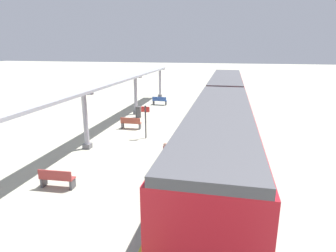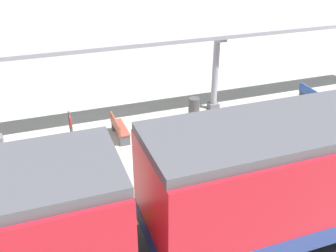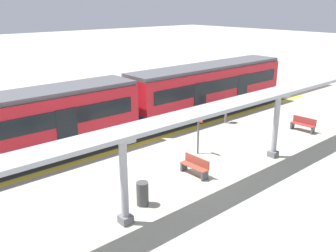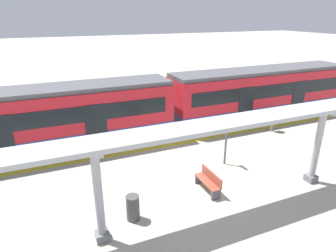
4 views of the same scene
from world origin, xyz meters
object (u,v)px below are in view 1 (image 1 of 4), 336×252
object	(u,v)px
canopy_pillar_third	(86,121)
passenger_waiting_near_edge	(166,155)
train_far_carriage	(219,148)
bench_near_end	(160,101)
trash_bin	(138,112)
bench_far_end	(131,123)
canopy_pillar_nearest	(160,83)
platform_info_sign	(146,119)
bench_mid_platform	(57,178)
train_near_carriage	(225,95)
canopy_pillar_second	(136,95)

from	to	relation	value
canopy_pillar_third	passenger_waiting_near_edge	world-z (taller)	canopy_pillar_third
canopy_pillar_third	passenger_waiting_near_edge	xyz separation A→B (m)	(-5.35, 2.51, -0.73)
train_far_carriage	bench_near_end	bearing A→B (deg)	-68.56
bench_near_end	trash_bin	xyz separation A→B (m)	(0.47, 5.73, 0.04)
bench_far_end	trash_bin	distance (m)	3.50
canopy_pillar_nearest	bench_near_end	distance (m)	4.93
trash_bin	platform_info_sign	distance (m)	5.87
passenger_waiting_near_edge	platform_info_sign	bearing A→B (deg)	-64.13
passenger_waiting_near_edge	train_far_carriage	bearing A→B (deg)	159.87
bench_near_end	trash_bin	distance (m)	5.75
bench_mid_platform	platform_info_sign	size ratio (longest dim) A/B	0.69
train_near_carriage	canopy_pillar_nearest	size ratio (longest dim) A/B	3.91
train_near_carriage	passenger_waiting_near_edge	size ratio (longest dim) A/B	8.38
bench_near_end	platform_info_sign	size ratio (longest dim) A/B	0.69
train_far_carriage	bench_far_end	bearing A→B (deg)	-50.07
bench_near_end	passenger_waiting_near_edge	distance (m)	16.80
canopy_pillar_nearest	bench_near_end	xyz separation A→B (m)	(-1.08, 4.64, -1.27)
train_near_carriage	bench_far_end	size ratio (longest dim) A/B	8.74
train_near_carriage	train_far_carriage	bearing A→B (deg)	90.00
train_far_carriage	canopy_pillar_nearest	size ratio (longest dim) A/B	3.91
train_far_carriage	canopy_pillar_second	xyz separation A→B (m)	(7.81, -12.64, -0.12)
train_far_carriage	canopy_pillar_third	bearing A→B (deg)	-23.57
train_near_carriage	canopy_pillar_third	distance (m)	12.96
canopy_pillar_second	bench_near_end	size ratio (longest dim) A/B	2.22
train_near_carriage	canopy_pillar_second	bearing A→B (deg)	8.12
passenger_waiting_near_edge	bench_near_end	bearing A→B (deg)	-75.25
platform_info_sign	passenger_waiting_near_edge	xyz separation A→B (m)	(-2.50, 5.15, -0.34)
platform_info_sign	train_near_carriage	bearing A→B (deg)	-122.75
bench_mid_platform	trash_bin	size ratio (longest dim) A/B	1.57
train_near_carriage	bench_far_end	bearing A→B (deg)	41.08
canopy_pillar_third	trash_bin	distance (m)	8.12
trash_bin	bench_mid_platform	bearing A→B (deg)	92.24
bench_mid_platform	passenger_waiting_near_edge	xyz separation A→B (m)	(-4.24, -2.36, 0.54)
bench_far_end	trash_bin	bearing A→B (deg)	-81.02
platform_info_sign	trash_bin	bearing A→B (deg)	-67.21
canopy_pillar_third	passenger_waiting_near_edge	bearing A→B (deg)	154.91
train_far_carriage	bench_mid_platform	world-z (taller)	train_far_carriage
bench_far_end	platform_info_sign	size ratio (longest dim) A/B	0.68
train_near_carriage	trash_bin	size ratio (longest dim) A/B	13.62
train_far_carriage	canopy_pillar_nearest	world-z (taller)	train_far_carriage
trash_bin	passenger_waiting_near_edge	size ratio (longest dim) A/B	0.62
bench_far_end	trash_bin	size ratio (longest dim) A/B	1.56
canopy_pillar_nearest	platform_info_sign	xyz separation A→B (m)	(-2.85, 15.72, -0.38)
bench_near_end	trash_bin	world-z (taller)	trash_bin
bench_near_end	train_far_carriage	bearing A→B (deg)	111.44
trash_bin	bench_near_end	bearing A→B (deg)	-94.72
bench_far_end	platform_info_sign	bearing A→B (deg)	131.91
canopy_pillar_nearest	bench_far_end	xyz separation A→B (m)	(-1.15, 13.82, -1.27)
train_near_carriage	canopy_pillar_nearest	world-z (taller)	train_near_carriage
platform_info_sign	bench_near_end	bearing A→B (deg)	-80.90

